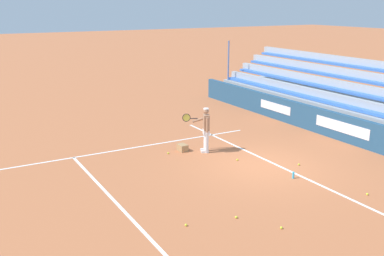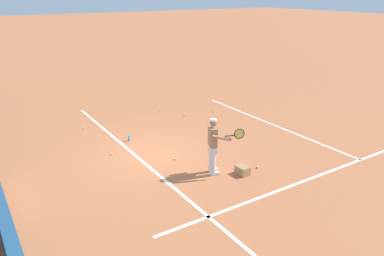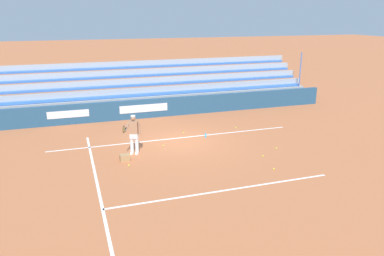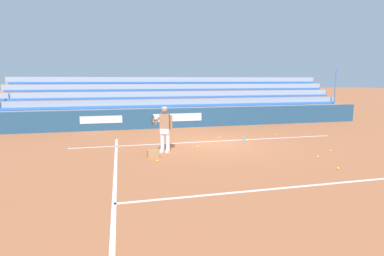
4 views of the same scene
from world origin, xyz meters
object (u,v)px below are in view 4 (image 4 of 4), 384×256
Objects in this scene: ball_box_cardboard at (153,154)px; tennis_ball_stray_back at (157,161)px; tennis_ball_far_right at (338,168)px; tennis_player at (165,129)px; tennis_ball_midcourt at (198,146)px; tennis_ball_by_box at (219,137)px; water_bottle at (244,139)px; tennis_ball_on_baseline at (330,151)px; tennis_ball_far_left at (318,157)px; tennis_ball_toward_net at (275,135)px.

ball_box_cardboard is 0.65m from tennis_ball_stray_back.
tennis_player is at bearing -35.89° from tennis_ball_far_right.
ball_box_cardboard is 2.29m from tennis_ball_midcourt.
tennis_ball_far_right is 1.00× the size of tennis_ball_by_box.
tennis_ball_far_right is 4.73m from water_bottle.
tennis_ball_stray_back is at bearing 30.11° from water_bottle.
tennis_ball_on_baseline is 0.30× the size of water_bottle.
tennis_ball_far_left is at bearing 171.93° from tennis_ball_stray_back.
tennis_ball_by_box is 4.81m from tennis_ball_stray_back.
tennis_ball_far_left and tennis_ball_stray_back have the same top height.
tennis_player reaches higher than tennis_ball_far_right.
tennis_ball_toward_net is at bearing -154.31° from water_bottle.
ball_box_cardboard is 1.82× the size of water_bottle.
tennis_player is 25.98× the size of tennis_ball_toward_net.
tennis_ball_by_box and tennis_ball_toward_net have the same top height.
tennis_ball_on_baseline is at bearing 133.46° from water_bottle.
tennis_ball_midcourt is at bearing 20.01° from tennis_ball_toward_net.
tennis_ball_far_right is 2.41m from tennis_ball_on_baseline.
tennis_ball_far_left is 0.30× the size of water_bottle.
tennis_ball_far_right is at bearing 130.55° from tennis_ball_midcourt.
tennis_ball_far_right is at bearing 144.11° from tennis_player.
tennis_ball_by_box is 4.83m from tennis_ball_on_baseline.
tennis_ball_by_box is at bearing -144.35° from tennis_player.
tennis_ball_midcourt is at bearing -22.69° from tennis_ball_on_baseline.
tennis_ball_on_baseline is (-4.73, 1.98, 0.00)m from tennis_ball_midcourt.
tennis_ball_on_baseline is (-6.16, 1.49, -0.86)m from tennis_player.
ball_box_cardboard is at bearing -27.55° from tennis_ball_far_right.
tennis_player is at bearing -13.58° from tennis_ball_on_baseline.
tennis_ball_midcourt is at bearing -135.86° from tennis_ball_stray_back.
tennis_ball_by_box is 0.30× the size of water_bottle.
tennis_ball_far_right and tennis_ball_stray_back have the same top height.
tennis_ball_far_right is 5.68m from tennis_ball_toward_net.
tennis_ball_far_left is (-2.22, 4.22, 0.00)m from tennis_ball_by_box.
tennis_ball_midcourt is at bearing -35.46° from tennis_ball_far_left.
tennis_player is at bearing -22.68° from tennis_ball_far_left.
tennis_ball_stray_back is at bearing -8.07° from tennis_ball_far_left.
tennis_ball_far_right is at bearing 103.76° from water_bottle.
tennis_player is at bearing 35.65° from tennis_ball_by_box.
tennis_ball_far_right is 1.00× the size of tennis_ball_midcourt.
tennis_ball_on_baseline is at bearing 166.42° from tennis_player.
water_bottle is at bearing -163.79° from tennis_player.
tennis_ball_midcourt is at bearing -148.52° from ball_box_cardboard.
tennis_ball_stray_back is 4.85m from water_bottle.
ball_box_cardboard is at bearing -84.97° from tennis_ball_stray_back.
tennis_ball_by_box is at bearing -140.89° from ball_box_cardboard.
tennis_player is 4.29× the size of ball_box_cardboard.
water_bottle reaches higher than tennis_ball_far_right.
tennis_ball_toward_net is 0.30× the size of water_bottle.
ball_box_cardboard is at bearing -6.68° from tennis_ball_on_baseline.
tennis_ball_toward_net is at bearing -84.51° from tennis_ball_on_baseline.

